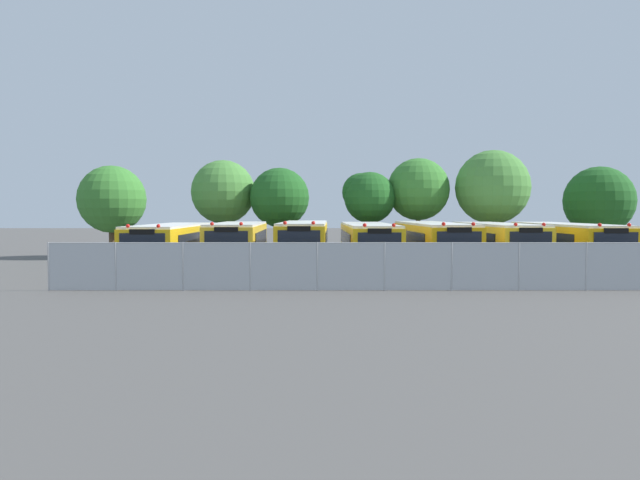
{
  "coord_description": "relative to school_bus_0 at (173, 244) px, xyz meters",
  "views": [
    {
      "loc": [
        -2.63,
        -33.39,
        3.18
      ],
      "look_at": [
        -2.67,
        0.0,
        1.6
      ],
      "focal_mm": 34.43,
      "sensor_mm": 36.0,
      "label": 1
    }
  ],
  "objects": [
    {
      "name": "ground_plane",
      "position": [
        10.69,
        0.11,
        -1.37
      ],
      "size": [
        160.0,
        160.0,
        0.0
      ],
      "primitive_type": "plane",
      "color": "#514F4C"
    },
    {
      "name": "school_bus_0",
      "position": [
        0.0,
        0.0,
        0.0
      ],
      "size": [
        2.62,
        11.37,
        2.59
      ],
      "rotation": [
        0.0,
        0.0,
        3.14
      ],
      "color": "yellow",
      "rests_on": "ground_plane"
    },
    {
      "name": "school_bus_1",
      "position": [
        3.59,
        0.07,
        0.04
      ],
      "size": [
        2.71,
        9.85,
        2.67
      ],
      "rotation": [
        0.0,
        0.0,
        3.16
      ],
      "color": "yellow",
      "rests_on": "ground_plane"
    },
    {
      "name": "school_bus_2",
      "position": [
        7.21,
        -0.17,
        0.06
      ],
      "size": [
        2.64,
        10.52,
        2.72
      ],
      "rotation": [
        0.0,
        0.0,
        3.12
      ],
      "color": "yellow",
      "rests_on": "ground_plane"
    },
    {
      "name": "school_bus_3",
      "position": [
        10.67,
        -0.01,
        0.02
      ],
      "size": [
        2.62,
        11.64,
        2.63
      ],
      "rotation": [
        0.0,
        0.0,
        3.16
      ],
      "color": "yellow",
      "rests_on": "ground_plane"
    },
    {
      "name": "school_bus_4",
      "position": [
        14.17,
        -0.11,
        0.05
      ],
      "size": [
        2.8,
        11.68,
        2.69
      ],
      "rotation": [
        0.0,
        0.0,
        3.17
      ],
      "color": "#EAA80C",
      "rests_on": "ground_plane"
    },
    {
      "name": "school_bus_5",
      "position": [
        17.74,
        0.3,
        0.02
      ],
      "size": [
        2.74,
        10.51,
        2.64
      ],
      "rotation": [
        0.0,
        0.0,
        3.17
      ],
      "color": "yellow",
      "rests_on": "ground_plane"
    },
    {
      "name": "school_bus_6",
      "position": [
        21.36,
        -0.16,
        0.02
      ],
      "size": [
        2.74,
        11.11,
        2.64
      ],
      "rotation": [
        0.0,
        0.0,
        3.16
      ],
      "color": "#EAA80C",
      "rests_on": "ground_plane"
    },
    {
      "name": "tree_0",
      "position": [
        -6.03,
        8.34,
        2.66
      ],
      "size": [
        4.57,
        4.57,
        6.27
      ],
      "color": "#4C3823",
      "rests_on": "ground_plane"
    },
    {
      "name": "tree_1",
      "position": [
        1.19,
        9.56,
        3.25
      ],
      "size": [
        4.44,
        4.44,
        6.74
      ],
      "color": "#4C3823",
      "rests_on": "ground_plane"
    },
    {
      "name": "tree_2",
      "position": [
        5.23,
        8.61,
        2.73
      ],
      "size": [
        4.06,
        4.06,
        6.13
      ],
      "color": "#4C3823",
      "rests_on": "ground_plane"
    },
    {
      "name": "tree_3",
      "position": [
        11.29,
        8.59,
        2.83
      ],
      "size": [
        3.63,
        3.49,
        5.84
      ],
      "color": "#4C3823",
      "rests_on": "ground_plane"
    },
    {
      "name": "tree_4",
      "position": [
        14.82,
        9.12,
        3.31
      ],
      "size": [
        4.29,
        4.29,
        6.82
      ],
      "color": "#4C3823",
      "rests_on": "ground_plane"
    },
    {
      "name": "tree_5",
      "position": [
        19.84,
        8.34,
        3.43
      ],
      "size": [
        5.01,
        5.01,
        7.3
      ],
      "color": "#4C3823",
      "rests_on": "ground_plane"
    },
    {
      "name": "tree_6",
      "position": [
        27.44,
        9.46,
        2.51
      ],
      "size": [
        4.79,
        4.79,
        6.28
      ],
      "color": "#4C3823",
      "rests_on": "ground_plane"
    },
    {
      "name": "chainlink_fence",
      "position": [
        10.64,
        -8.95,
        -0.36
      ],
      "size": [
        26.87,
        0.07,
        1.94
      ],
      "color": "#9EA0A3",
      "rests_on": "ground_plane"
    }
  ]
}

